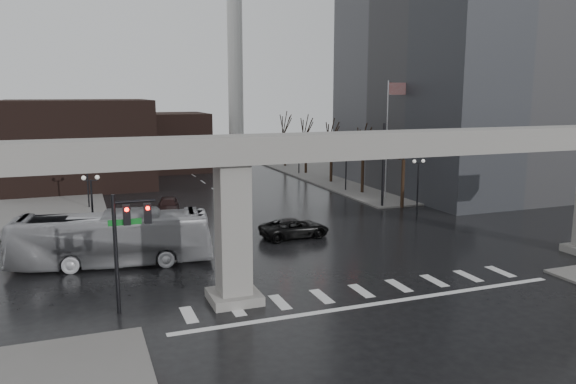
% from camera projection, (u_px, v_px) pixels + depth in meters
% --- Properties ---
extents(ground, '(160.00, 160.00, 0.00)m').
position_uv_depth(ground, '(353.00, 285.00, 32.00)').
color(ground, black).
rests_on(ground, ground).
extents(sidewalk_ne, '(28.00, 36.00, 0.15)m').
position_uv_depth(sidewalk_ne, '(403.00, 175.00, 74.20)').
color(sidewalk_ne, slate).
rests_on(sidewalk_ne, ground).
extents(elevated_guideway, '(48.00, 2.60, 8.70)m').
position_uv_depth(elevated_guideway, '(376.00, 165.00, 31.23)').
color(elevated_guideway, gray).
rests_on(elevated_guideway, ground).
extents(building_far_left, '(16.00, 14.00, 10.00)m').
position_uv_depth(building_far_left, '(79.00, 144.00, 64.91)').
color(building_far_left, black).
rests_on(building_far_left, ground).
extents(building_far_mid, '(10.00, 10.00, 8.00)m').
position_uv_depth(building_far_mid, '(170.00, 142.00, 78.48)').
color(building_far_mid, black).
rests_on(building_far_mid, ground).
extents(smokestack, '(3.60, 3.60, 30.00)m').
position_uv_depth(smokestack, '(235.00, 73.00, 74.11)').
color(smokestack, silver).
rests_on(smokestack, ground).
extents(signal_mast_arm, '(12.12, 0.43, 8.00)m').
position_uv_depth(signal_mast_arm, '(348.00, 148.00, 51.42)').
color(signal_mast_arm, black).
rests_on(signal_mast_arm, ground).
extents(signal_left_pole, '(2.30, 0.30, 6.00)m').
position_uv_depth(signal_left_pole, '(127.00, 233.00, 27.48)').
color(signal_left_pole, black).
rests_on(signal_left_pole, ground).
extents(flagpole_assembly, '(2.06, 0.12, 12.00)m').
position_uv_depth(flagpole_assembly, '(390.00, 126.00, 56.27)').
color(flagpole_assembly, silver).
rests_on(flagpole_assembly, ground).
extents(lamp_right_0, '(1.22, 0.32, 5.11)m').
position_uv_depth(lamp_right_0, '(418.00, 178.00, 48.99)').
color(lamp_right_0, black).
rests_on(lamp_right_0, ground).
extents(lamp_right_1, '(1.22, 0.32, 5.11)m').
position_uv_depth(lamp_right_1, '(346.00, 160.00, 61.88)').
color(lamp_right_1, black).
rests_on(lamp_right_1, ground).
extents(lamp_right_2, '(1.22, 0.32, 5.11)m').
position_uv_depth(lamp_right_2, '(299.00, 148.00, 74.77)').
color(lamp_right_2, black).
rests_on(lamp_right_2, ground).
extents(lamp_left_0, '(1.22, 0.32, 5.11)m').
position_uv_depth(lamp_left_0, '(92.00, 198.00, 39.58)').
color(lamp_left_0, black).
rests_on(lamp_left_0, ground).
extents(lamp_left_1, '(1.22, 0.32, 5.11)m').
position_uv_depth(lamp_left_1, '(87.00, 172.00, 52.47)').
color(lamp_left_1, black).
rests_on(lamp_left_1, ground).
extents(lamp_left_2, '(1.22, 0.32, 5.11)m').
position_uv_depth(lamp_left_2, '(84.00, 156.00, 65.36)').
color(lamp_left_2, black).
rests_on(lamp_left_2, ground).
extents(tree_right_0, '(1.09, 1.58, 7.50)m').
position_uv_depth(tree_right_0, '(403.00, 179.00, 53.16)').
color(tree_right_0, black).
rests_on(tree_right_0, ground).
extents(tree_right_1, '(1.09, 1.61, 7.67)m').
position_uv_depth(tree_right_1, '(363.00, 167.00, 60.52)').
color(tree_right_1, black).
rests_on(tree_right_1, ground).
extents(tree_right_2, '(1.10, 1.63, 7.85)m').
position_uv_depth(tree_right_2, '(331.00, 159.00, 67.87)').
color(tree_right_2, black).
rests_on(tree_right_2, ground).
extents(tree_right_3, '(1.11, 1.66, 8.02)m').
position_uv_depth(tree_right_3, '(306.00, 152.00, 75.23)').
color(tree_right_3, black).
rests_on(tree_right_3, ground).
extents(tree_right_4, '(1.12, 1.69, 8.19)m').
position_uv_depth(tree_right_4, '(285.00, 146.00, 82.58)').
color(tree_right_4, black).
rests_on(tree_right_4, ground).
extents(pickup_truck, '(5.41, 2.70, 1.47)m').
position_uv_depth(pickup_truck, '(295.00, 228.00, 42.35)').
color(pickup_truck, black).
rests_on(pickup_truck, ground).
extents(city_bus, '(12.71, 4.71, 3.46)m').
position_uv_depth(city_bus, '(113.00, 239.00, 35.43)').
color(city_bus, '#9E9EA2').
rests_on(city_bus, ground).
extents(far_car, '(2.65, 4.86, 1.57)m').
position_uv_depth(far_car, '(168.00, 206.00, 50.56)').
color(far_car, black).
rests_on(far_car, ground).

